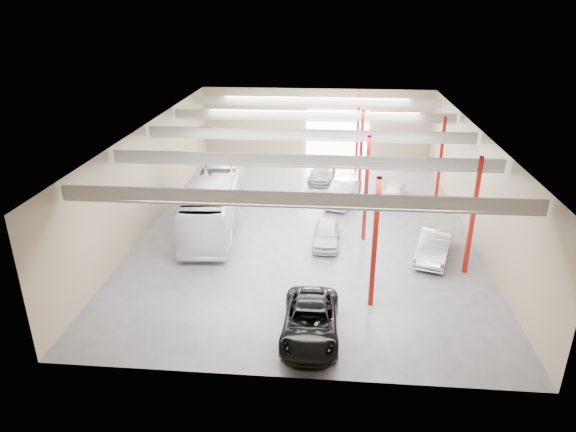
# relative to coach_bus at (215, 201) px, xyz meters

# --- Properties ---
(depot_shell) EXTENTS (22.12, 32.12, 7.06)m
(depot_shell) POSITION_rel_coach_bus_xyz_m (6.60, 1.00, 3.21)
(depot_shell) COLOR #4D4D52
(depot_shell) RESTS_ON ground
(coach_bus) EXTENTS (4.00, 12.89, 3.54)m
(coach_bus) POSITION_rel_coach_bus_xyz_m (0.00, 0.00, 0.00)
(coach_bus) COLOR white
(coach_bus) RESTS_ON ground
(black_sedan) EXTENTS (2.64, 5.69, 1.58)m
(black_sedan) POSITION_rel_coach_bus_xyz_m (7.27, -12.48, -0.98)
(black_sedan) COLOR black
(black_sedan) RESTS_ON ground
(car_row_a) EXTENTS (1.82, 4.23, 1.42)m
(car_row_a) POSITION_rel_coach_bus_xyz_m (7.83, -2.48, -1.06)
(car_row_a) COLOR silver
(car_row_a) RESTS_ON ground
(car_row_b) EXTENTS (3.21, 5.52, 1.72)m
(car_row_b) POSITION_rel_coach_bus_xyz_m (8.97, 5.02, -0.91)
(car_row_b) COLOR silver
(car_row_b) RESTS_ON ground
(car_row_c) EXTENTS (2.60, 4.98, 1.38)m
(car_row_c) POSITION_rel_coach_bus_xyz_m (7.20, 10.38, -1.08)
(car_row_c) COLOR gray
(car_row_c) RESTS_ON ground
(car_right_near) EXTENTS (3.26, 5.42, 1.69)m
(car_right_near) POSITION_rel_coach_bus_xyz_m (14.48, -3.77, -0.92)
(car_right_near) COLOR #B1B1B6
(car_right_near) RESTS_ON ground
(car_right_far) EXTENTS (2.66, 4.33, 1.38)m
(car_right_far) POSITION_rel_coach_bus_xyz_m (12.99, 5.83, -1.08)
(car_right_far) COLOR white
(car_right_far) RESTS_ON ground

